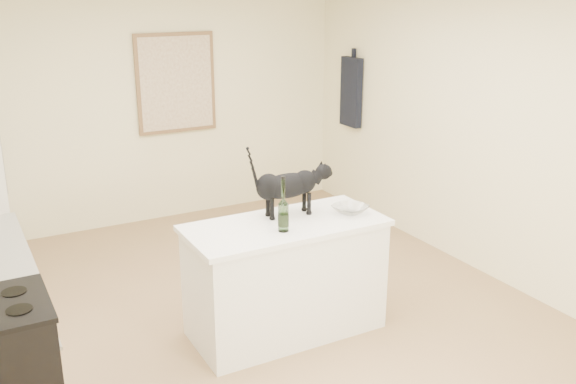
# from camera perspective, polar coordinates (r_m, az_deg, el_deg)

# --- Properties ---
(floor) EXTENTS (5.50, 5.50, 0.00)m
(floor) POSITION_cam_1_polar(r_m,az_deg,el_deg) (5.24, -2.27, -11.53)
(floor) COLOR #987751
(floor) RESTS_ON ground
(wall_back) EXTENTS (4.50, 0.00, 4.50)m
(wall_back) POSITION_cam_1_polar(r_m,az_deg,el_deg) (7.25, -12.22, 7.42)
(wall_back) COLOR beige
(wall_back) RESTS_ON ground
(wall_right) EXTENTS (0.00, 5.50, 5.50)m
(wall_right) POSITION_cam_1_polar(r_m,az_deg,el_deg) (6.04, 17.12, 4.97)
(wall_right) COLOR beige
(wall_right) RESTS_ON ground
(island_base) EXTENTS (1.44, 0.67, 0.86)m
(island_base) POSITION_cam_1_polar(r_m,az_deg,el_deg) (4.92, -0.23, -7.91)
(island_base) COLOR white
(island_base) RESTS_ON floor
(island_top) EXTENTS (1.50, 0.70, 0.04)m
(island_top) POSITION_cam_1_polar(r_m,az_deg,el_deg) (4.74, -0.24, -3.01)
(island_top) COLOR white
(island_top) RESTS_ON island_base
(stove) EXTENTS (0.60, 0.60, 0.90)m
(stove) POSITION_cam_1_polar(r_m,az_deg,el_deg) (4.09, -24.33, -15.16)
(stove) COLOR black
(stove) RESTS_ON floor
(artwork_frame) EXTENTS (0.90, 0.03, 1.10)m
(artwork_frame) POSITION_cam_1_polar(r_m,az_deg,el_deg) (7.27, -10.00, 9.58)
(artwork_frame) COLOR brown
(artwork_frame) RESTS_ON wall_back
(artwork_canvas) EXTENTS (0.82, 0.00, 1.02)m
(artwork_canvas) POSITION_cam_1_polar(r_m,az_deg,el_deg) (7.25, -9.95, 9.57)
(artwork_canvas) COLOR beige
(artwork_canvas) RESTS_ON wall_back
(hanging_garment) EXTENTS (0.08, 0.34, 0.80)m
(hanging_garment) POSITION_cam_1_polar(r_m,az_deg,el_deg) (7.53, 5.68, 8.90)
(hanging_garment) COLOR black
(hanging_garment) RESTS_ON wall_right
(black_cat) EXTENTS (0.62, 0.24, 0.43)m
(black_cat) POSITION_cam_1_polar(r_m,az_deg,el_deg) (4.82, -0.07, 0.28)
(black_cat) COLOR black
(black_cat) RESTS_ON island_top
(wine_bottle) EXTENTS (0.09, 0.09, 0.36)m
(wine_bottle) POSITION_cam_1_polar(r_m,az_deg,el_deg) (4.52, -0.42, -1.39)
(wine_bottle) COLOR #274E1F
(wine_bottle) RESTS_ON island_top
(glass_bowl) EXTENTS (0.33, 0.33, 0.06)m
(glass_bowl) POSITION_cam_1_polar(r_m,az_deg,el_deg) (4.94, 5.61, -1.56)
(glass_bowl) COLOR white
(glass_bowl) RESTS_ON island_top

